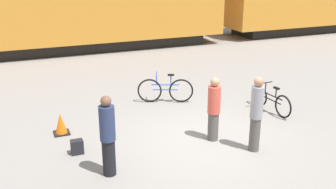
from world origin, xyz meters
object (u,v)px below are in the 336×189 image
at_px(bicycle_blue, 165,90).
at_px(person_in_navy, 108,136).
at_px(person_in_grey, 256,114).
at_px(traffic_cone, 61,124).
at_px(person_in_red, 214,109).
at_px(backpack, 77,147).
at_px(bicycle_black, 271,100).

bearing_deg(bicycle_blue, person_in_navy, -126.65).
bearing_deg(person_in_grey, bicycle_blue, -0.54).
relative_size(bicycle_blue, traffic_cone, 2.97).
height_order(bicycle_blue, person_in_navy, person_in_navy).
height_order(person_in_navy, traffic_cone, person_in_navy).
relative_size(bicycle_blue, person_in_red, 1.01).
bearing_deg(person_in_red, person_in_grey, 173.63).
relative_size(person_in_grey, person_in_red, 1.12).
distance_m(bicycle_blue, traffic_cone, 3.56).
bearing_deg(person_in_red, person_in_navy, 61.55).
xyz_separation_m(bicycle_blue, person_in_red, (0.11, -2.94, 0.42)).
distance_m(person_in_navy, backpack, 1.47).
height_order(bicycle_blue, backpack, bicycle_blue).
height_order(bicycle_black, person_in_grey, person_in_grey).
bearing_deg(bicycle_blue, backpack, -142.47).
bearing_deg(bicycle_blue, bicycle_black, -36.09).
height_order(bicycle_blue, person_in_red, person_in_red).
xyz_separation_m(person_in_navy, traffic_cone, (-0.67, 2.45, -0.63)).
xyz_separation_m(bicycle_black, person_in_red, (-2.48, -1.05, 0.46)).
relative_size(backpack, traffic_cone, 0.62).
bearing_deg(person_in_navy, bicycle_blue, -33.82).
distance_m(person_in_grey, person_in_red, 1.08).
bearing_deg(person_in_grey, person_in_navy, 75.14).
distance_m(backpack, traffic_cone, 1.29).
bearing_deg(bicycle_blue, traffic_cone, -160.90).
relative_size(person_in_grey, traffic_cone, 3.29).
height_order(bicycle_black, person_in_navy, person_in_navy).
height_order(person_in_navy, backpack, person_in_navy).
bearing_deg(bicycle_black, traffic_cone, 173.01).
bearing_deg(bicycle_black, person_in_navy, -161.95).
bearing_deg(traffic_cone, bicycle_blue, 19.10).
bearing_deg(person_in_red, backpack, 39.17).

